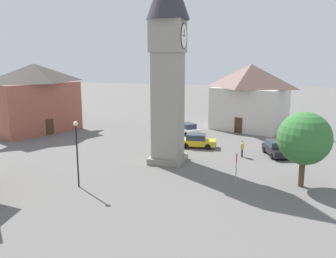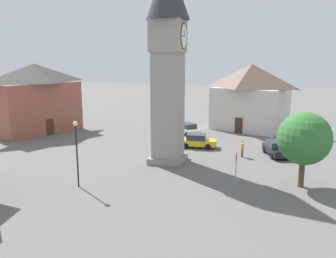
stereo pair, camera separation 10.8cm
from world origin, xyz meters
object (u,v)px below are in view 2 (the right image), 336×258
(car_blue_kerb, at_px, (276,148))
(car_red_corner, at_px, (197,141))
(building_shop_left, at_px, (36,98))
(clock_tower, at_px, (168,46))
(pedestrian, at_px, (242,147))
(car_silver_kerb, at_px, (187,129))
(building_corner_back, at_px, (250,96))
(lamp_post, at_px, (76,144))
(tree, at_px, (304,139))
(road_sign, at_px, (236,165))

(car_blue_kerb, height_order, car_red_corner, same)
(building_shop_left, bearing_deg, car_red_corner, 84.27)
(car_red_corner, bearing_deg, clock_tower, -14.39)
(pedestrian, bearing_deg, car_red_corner, -115.88)
(car_silver_kerb, bearing_deg, building_corner_back, 129.19)
(car_red_corner, distance_m, pedestrian, 5.77)
(pedestrian, distance_m, lamp_post, 17.01)
(tree, height_order, lamp_post, tree)
(car_silver_kerb, bearing_deg, car_blue_kerb, 56.47)
(car_blue_kerb, bearing_deg, tree, 11.57)
(road_sign, bearing_deg, building_corner_back, -179.07)
(car_silver_kerb, height_order, tree, tree)
(clock_tower, height_order, road_sign, clock_tower)
(tree, bearing_deg, road_sign, -68.40)
(building_corner_back, relative_size, lamp_post, 2.23)
(clock_tower, distance_m, lamp_post, 12.29)
(car_red_corner, xyz_separation_m, building_corner_back, (-12.56, 4.99, 3.91))
(car_blue_kerb, relative_size, car_red_corner, 1.04)
(tree, xyz_separation_m, building_shop_left, (-11.99, -32.85, 0.85))
(car_blue_kerb, xyz_separation_m, road_sign, (10.62, -3.11, 1.14))
(clock_tower, xyz_separation_m, tree, (3.46, 11.88, -7.17))
(tree, bearing_deg, car_silver_kerb, -141.21)
(car_silver_kerb, height_order, building_corner_back, building_corner_back)
(car_silver_kerb, bearing_deg, lamp_post, -10.31)
(lamp_post, distance_m, road_sign, 12.32)
(building_corner_back, height_order, lamp_post, building_corner_back)
(clock_tower, distance_m, road_sign, 12.70)
(car_silver_kerb, relative_size, building_corner_back, 0.35)
(car_red_corner, bearing_deg, building_shop_left, -95.73)
(car_blue_kerb, distance_m, pedestrian, 3.63)
(pedestrian, relative_size, building_corner_back, 0.15)
(pedestrian, relative_size, building_shop_left, 0.13)
(tree, distance_m, building_shop_left, 34.98)
(clock_tower, bearing_deg, car_blue_kerb, 117.38)
(car_silver_kerb, bearing_deg, tree, 38.79)
(building_shop_left, xyz_separation_m, road_sign, (13.93, 27.96, -2.81))
(pedestrian, relative_size, tree, 0.29)
(clock_tower, bearing_deg, road_sign, 52.34)
(car_blue_kerb, xyz_separation_m, car_silver_kerb, (-7.38, -11.14, 0.00))
(clock_tower, height_order, car_blue_kerb, clock_tower)
(pedestrian, distance_m, building_shop_left, 28.41)
(car_red_corner, relative_size, lamp_post, 0.82)
(pedestrian, distance_m, building_corner_back, 15.52)
(car_blue_kerb, xyz_separation_m, building_corner_back, (-13.60, -3.50, 3.91))
(clock_tower, relative_size, car_red_corner, 4.43)
(tree, bearing_deg, car_red_corner, -133.44)
(car_red_corner, bearing_deg, building_corner_back, 158.35)
(car_red_corner, relative_size, building_corner_back, 0.37)
(car_blue_kerb, distance_m, lamp_post, 20.41)
(road_sign, bearing_deg, clock_tower, -127.66)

